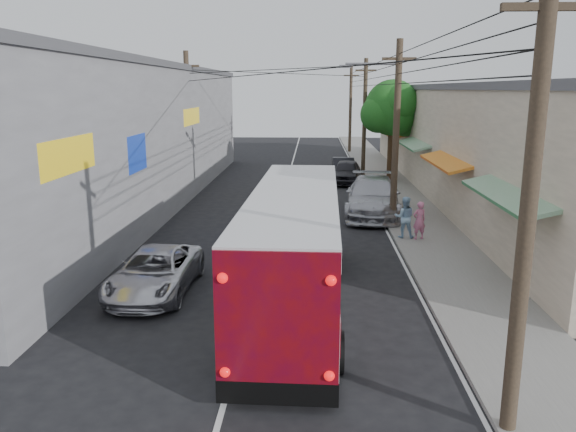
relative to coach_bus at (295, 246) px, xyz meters
name	(u,v)px	position (x,y,z in m)	size (l,w,h in m)	color
ground	(233,371)	(-1.20, -4.09, -1.68)	(120.00, 120.00, 0.00)	black
sidewalk	(398,197)	(5.30, 15.91, -1.62)	(3.00, 80.00, 0.12)	slate
building_right	(474,139)	(9.79, 17.91, 1.47)	(7.09, 40.00, 6.25)	beige
building_left	(118,135)	(-9.70, 13.90, 1.97)	(7.20, 36.00, 7.25)	gray
utility_poles	(339,123)	(1.92, 16.23, 2.45)	(11.80, 45.28, 8.00)	#473828
street_tree	(393,110)	(5.67, 21.92, 3.00)	(4.40, 4.00, 6.60)	#3F2B19
coach_bus	(295,246)	(0.00, 0.00, 0.00)	(2.82, 11.31, 3.24)	silver
jeepney	(155,272)	(-4.20, 0.64, -1.03)	(2.14, 4.65, 1.29)	silver
parked_suv	(373,197)	(3.40, 11.53, -0.77)	(2.54, 6.25, 1.81)	#A7A8B0
parked_car_mid	(347,172)	(2.69, 21.02, -0.93)	(1.76, 4.38, 1.49)	#26252A
parked_car_far	(343,168)	(2.60, 23.18, -0.99)	(1.45, 4.14, 1.37)	black
pedestrian_near	(419,220)	(4.74, 6.74, -0.79)	(0.56, 0.37, 1.53)	#CD6C94
pedestrian_far	(405,217)	(4.20, 6.98, -0.72)	(0.81, 0.63, 1.67)	#97BDDC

